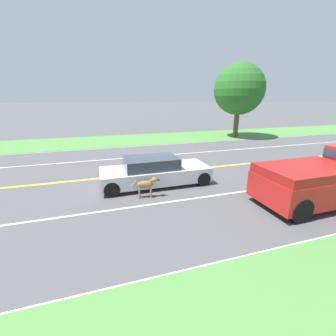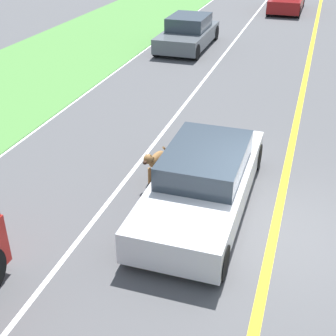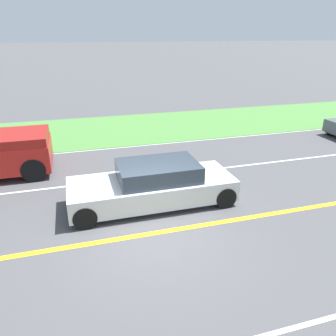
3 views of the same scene
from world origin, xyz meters
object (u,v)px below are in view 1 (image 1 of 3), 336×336
Objects in this scene: roadside_tree_left_near at (239,89)px; dog at (147,184)px; pickup_truck at (336,175)px; ego_car at (154,172)px.

dog is at bearing -45.57° from roadside_tree_left_near.
pickup_truck is (2.36, 6.71, 0.45)m from dog.
roadside_tree_left_near is at bearing 143.62° from dog.
ego_car is at bearing -47.40° from roadside_tree_left_near.
pickup_truck is at bearing 79.81° from dog.
pickup_truck is (3.63, 6.09, 0.38)m from ego_car.
dog is 16.53m from roadside_tree_left_near.
pickup_truck is 14.83m from roadside_tree_left_near.
pickup_truck is at bearing -19.26° from roadside_tree_left_near.
ego_car is 15.24m from roadside_tree_left_near.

